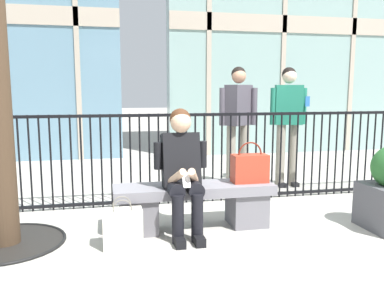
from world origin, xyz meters
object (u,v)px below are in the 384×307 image
object	(u,v)px
shopping_bag	(123,228)
bystander_further_back	(288,117)
handbag_on_bench	(250,168)
bystander_at_railing	(238,118)
stone_bench	(194,202)
seated_person_with_phone	(182,168)

from	to	relation	value
shopping_bag	bystander_further_back	xyz separation A→B (m)	(2.46, 1.95, 0.82)
handbag_on_bench	bystander_at_railing	bearing A→B (deg)	75.74
stone_bench	shopping_bag	size ratio (longest dim) A/B	3.53
handbag_on_bench	bystander_at_railing	distance (m)	1.71
stone_bench	handbag_on_bench	xyz separation A→B (m)	(0.58, -0.01, 0.33)
shopping_bag	seated_person_with_phone	bearing A→B (deg)	23.50
stone_bench	shopping_bag	bearing A→B (deg)	-152.30
handbag_on_bench	bystander_further_back	size ratio (longest dim) A/B	0.24
seated_person_with_phone	bystander_at_railing	distance (m)	2.10
seated_person_with_phone	handbag_on_bench	distance (m)	0.74
handbag_on_bench	shopping_bag	distance (m)	1.43
bystander_further_back	shopping_bag	bearing A→B (deg)	-141.60
stone_bench	handbag_on_bench	size ratio (longest dim) A/B	3.83
seated_person_with_phone	handbag_on_bench	world-z (taller)	seated_person_with_phone
stone_bench	seated_person_with_phone	bearing A→B (deg)	-138.29
stone_bench	seated_person_with_phone	distance (m)	0.43
seated_person_with_phone	shopping_bag	distance (m)	0.79
stone_bench	bystander_at_railing	distance (m)	2.02
handbag_on_bench	bystander_further_back	distance (m)	1.99
seated_person_with_phone	handbag_on_bench	bearing A→B (deg)	9.30
shopping_bag	handbag_on_bench	bearing A→B (deg)	15.91
seated_person_with_phone	handbag_on_bench	xyz separation A→B (m)	(0.72, 0.12, -0.05)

